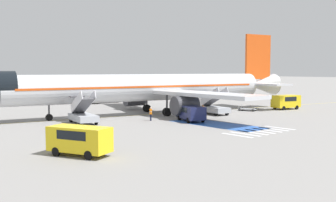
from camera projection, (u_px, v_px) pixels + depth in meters
name	position (u px, v px, depth m)	size (l,w,h in m)	color
ground_plane	(138.00, 116.00, 52.73)	(600.00, 600.00, 0.00)	gray
apron_leadline_yellow	(145.00, 115.00, 53.84)	(0.20, 81.12, 0.01)	gold
apron_stand_patch_blue	(217.00, 124.00, 44.19)	(4.20, 11.66, 0.01)	#2856A8
apron_walkway_bar_0	(237.00, 135.00, 36.77)	(0.44, 3.60, 0.01)	silver
apron_walkway_bar_1	(245.00, 134.00, 37.56)	(0.44, 3.60, 0.01)	silver
apron_walkway_bar_2	(252.00, 133.00, 38.36)	(0.44, 3.60, 0.01)	silver
apron_walkway_bar_3	(260.00, 131.00, 39.15)	(0.44, 3.60, 0.01)	silver
apron_walkway_bar_4	(267.00, 130.00, 39.94)	(0.44, 3.60, 0.01)	silver
apron_walkway_bar_5	(273.00, 129.00, 40.74)	(0.44, 3.60, 0.01)	silver
apron_walkway_bar_6	(280.00, 128.00, 41.53)	(0.44, 3.60, 0.01)	silver
airliner	(150.00, 88.00, 53.91)	(46.40, 34.47, 11.79)	silver
boarding_stairs_forward	(83.00, 115.00, 44.87)	(3.10, 5.51, 3.89)	#ADB2BA
boarding_stairs_aft	(214.00, 107.00, 54.19)	(3.10, 5.51, 3.87)	#ADB2BA
fuel_tanker	(110.00, 92.00, 74.12)	(10.49, 3.34, 3.70)	#38383D
service_van_0	(286.00, 101.00, 61.12)	(4.70, 3.12, 2.19)	yellow
service_van_1	(191.00, 112.00, 46.86)	(3.52, 4.94, 1.85)	#1E234C
service_van_2	(79.00, 138.00, 28.01)	(3.52, 4.92, 2.09)	yellow
baggage_cart	(248.00, 109.00, 59.02)	(2.24, 2.94, 0.87)	gray
ground_crew_0	(151.00, 113.00, 47.30)	(0.39, 0.49, 1.64)	#191E38
ground_crew_1	(203.00, 110.00, 50.63)	(0.48, 0.45, 1.66)	#2D2D33
ground_crew_2	(181.00, 108.00, 52.70)	(0.42, 0.49, 1.67)	black
traffic_cone_0	(216.00, 110.00, 58.01)	(0.42, 0.42, 0.46)	orange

